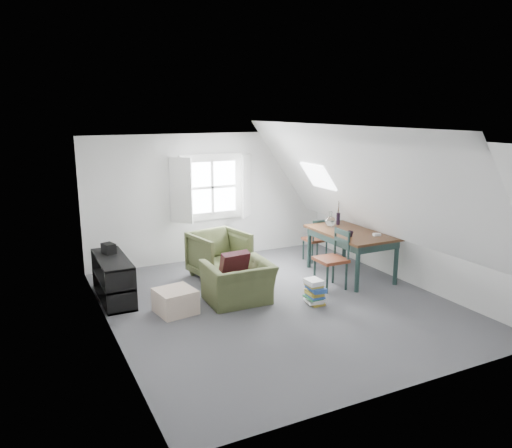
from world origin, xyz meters
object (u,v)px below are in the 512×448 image
ottoman (175,301)px  media_shelf (114,281)px  armchair_near (238,302)px  dining_chair_near (333,258)px  magazine_stack (315,292)px  armchair_far (220,277)px  dining_table (351,237)px  dining_chair_far (316,239)px

ottoman → media_shelf: bearing=128.1°
armchair_near → ottoman: bearing=-1.1°
armchair_near → dining_chair_near: (1.69, -0.11, 0.52)m
dining_chair_near → media_shelf: (-3.40, 1.06, -0.21)m
media_shelf → dining_chair_near: bearing=-21.8°
dining_chair_near → media_shelf: size_ratio=0.74×
armchair_near → ottoman: (-1.00, 0.04, 0.18)m
media_shelf → magazine_stack: (2.74, -1.54, -0.11)m
armchair_far → media_shelf: bearing=177.6°
dining_table → magazine_stack: (-1.32, -0.88, -0.52)m
dining_table → dining_chair_far: bearing=95.8°
media_shelf → armchair_far: bearing=4.5°
dining_chair_far → media_shelf: (-3.99, -0.36, -0.14)m
armchair_near → armchair_far: armchair_far is taller
armchair_near → magazine_stack: 1.20m
dining_chair_near → media_shelf: dining_chair_near is taller
ottoman → dining_table: dining_table is taller
armchair_near → armchair_far: bearing=-97.6°
dining_chair_far → armchair_far: bearing=7.6°
dining_table → media_shelf: size_ratio=1.23×
dining_table → media_shelf: dining_table is taller
armchair_near → ottoman: 1.02m
dining_chair_far → dining_chair_near: bearing=73.5°
dining_chair_near → media_shelf: bearing=-119.6°
magazine_stack → dining_chair_far: bearing=56.7°
armchair_far → dining_chair_far: (2.08, 0.06, 0.45)m
dining_chair_far → magazine_stack: size_ratio=2.19×
magazine_stack → media_shelf: bearing=150.6°
armchair_far → magazine_stack: armchair_far is taller
armchair_near → magazine_stack: size_ratio=2.52×
armchair_near → dining_table: size_ratio=0.60×
dining_chair_near → dining_chair_far: bearing=145.1°
armchair_far → dining_chair_near: size_ratio=0.92×
ottoman → dining_chair_near: 2.71m
dining_chair_far → media_shelf: 4.01m
armchair_near → dining_chair_near: dining_chair_near is taller
dining_chair_near → magazine_stack: (-0.66, -0.48, -0.32)m
magazine_stack → dining_table: bearing=33.6°
armchair_near → dining_chair_far: dining_chair_far is taller
dining_table → magazine_stack: dining_table is taller
armchair_far → dining_chair_near: dining_chair_near is taller
armchair_near → dining_chair_far: bearing=-148.6°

